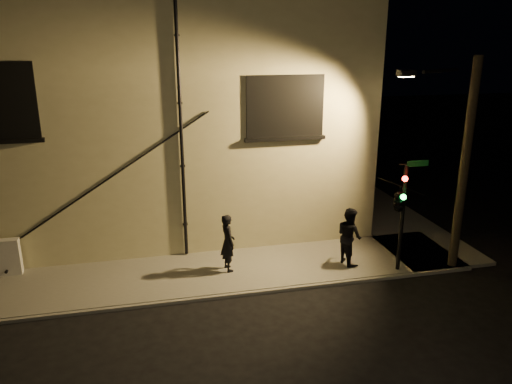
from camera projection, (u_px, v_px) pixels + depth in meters
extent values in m
plane|color=black|center=(258.00, 293.00, 14.57)|extent=(90.00, 90.00, 0.00)
cube|color=#626158|center=(152.00, 279.00, 15.30)|extent=(20.00, 3.00, 0.12)
cube|color=#626158|center=(354.00, 195.00, 23.40)|extent=(3.00, 16.00, 0.12)
cube|color=#BFB989|center=(140.00, 109.00, 21.02)|extent=(16.00, 12.00, 8.50)
cube|color=black|center=(285.00, 106.00, 16.20)|extent=(2.60, 0.10, 2.00)
cube|color=#A5B28C|center=(285.00, 106.00, 16.21)|extent=(2.38, 0.05, 1.78)
cylinder|color=black|center=(181.00, 132.00, 15.61)|extent=(0.11, 0.11, 8.30)
cylinder|color=black|center=(112.00, 176.00, 15.55)|extent=(5.96, 0.04, 3.75)
cylinder|color=black|center=(116.00, 174.00, 15.56)|extent=(5.96, 0.04, 3.75)
imported|color=black|center=(228.00, 243.00, 15.50)|extent=(0.55, 0.73, 1.84)
imported|color=black|center=(349.00, 236.00, 15.97)|extent=(0.87, 1.03, 1.88)
cylinder|color=black|center=(402.00, 219.00, 15.31)|extent=(0.12, 0.12, 3.37)
imported|color=black|center=(399.00, 199.00, 14.94)|extent=(0.86, 2.08, 0.82)
sphere|color=#FF140C|center=(405.00, 179.00, 14.58)|extent=(0.17, 0.17, 0.17)
sphere|color=#14FF3F|center=(403.00, 197.00, 14.74)|extent=(0.17, 0.17, 0.17)
cube|color=#0C4C1E|center=(418.00, 163.00, 14.87)|extent=(0.70, 0.03, 0.18)
cylinder|color=black|center=(464.00, 168.00, 15.15)|extent=(0.28, 0.28, 6.67)
cylinder|color=black|center=(441.00, 71.00, 14.63)|extent=(1.70, 0.93, 0.10)
cube|color=black|center=(406.00, 73.00, 14.99)|extent=(0.55, 0.28, 0.18)
cube|color=#FFC672|center=(406.00, 76.00, 15.02)|extent=(0.42, 0.20, 0.04)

